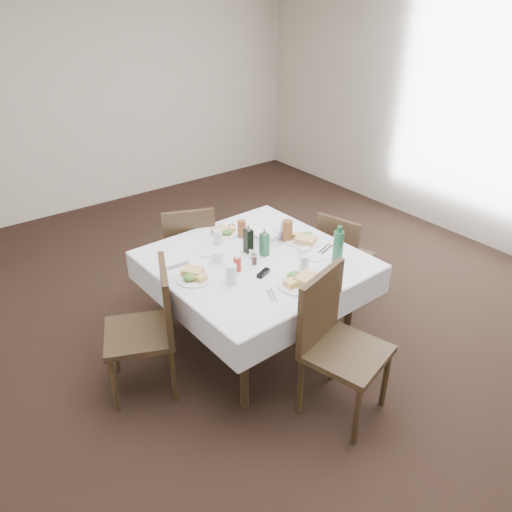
# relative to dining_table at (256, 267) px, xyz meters

# --- Properties ---
(ground_plane) EXTENTS (7.00, 7.00, 0.00)m
(ground_plane) POSITION_rel_dining_table_xyz_m (0.03, -0.03, -0.69)
(ground_plane) COLOR black
(room_shell) EXTENTS (6.04, 7.04, 2.80)m
(room_shell) POSITION_rel_dining_table_xyz_m (0.03, -0.03, 1.02)
(room_shell) COLOR beige
(room_shell) RESTS_ON ground
(dining_table) EXTENTS (1.46, 1.46, 0.76)m
(dining_table) POSITION_rel_dining_table_xyz_m (0.00, 0.00, 0.00)
(dining_table) COLOR black
(dining_table) RESTS_ON ground
(chair_north) EXTENTS (0.57, 0.57, 0.92)m
(chair_north) POSITION_rel_dining_table_xyz_m (-0.10, 0.84, -0.16)
(chair_north) COLOR black
(chair_north) RESTS_ON ground
(chair_south) EXTENTS (0.59, 0.59, 1.01)m
(chair_south) POSITION_rel_dining_table_xyz_m (-0.01, -0.85, -0.11)
(chair_south) COLOR black
(chair_south) RESTS_ON ground
(chair_east) EXTENTS (0.49, 0.49, 0.84)m
(chair_east) POSITION_rel_dining_table_xyz_m (0.96, 0.02, -0.20)
(chair_east) COLOR black
(chair_east) RESTS_ON ground
(chair_west) EXTENTS (0.60, 0.60, 0.96)m
(chair_west) POSITION_rel_dining_table_xyz_m (-0.86, 0.03, -0.14)
(chair_west) COLOR black
(chair_west) RESTS_ON ground
(meal_north) EXTENTS (0.24, 0.24, 0.05)m
(meal_north) POSITION_rel_dining_table_xyz_m (0.04, 0.48, 0.10)
(meal_north) COLOR white
(meal_north) RESTS_ON dining_table
(meal_south) EXTENTS (0.31, 0.31, 0.07)m
(meal_south) POSITION_rel_dining_table_xyz_m (0.03, -0.47, 0.10)
(meal_south) COLOR white
(meal_south) RESTS_ON dining_table
(meal_east) EXTENTS (0.28, 0.28, 0.06)m
(meal_east) POSITION_rel_dining_table_xyz_m (0.46, -0.02, 0.10)
(meal_east) COLOR white
(meal_east) RESTS_ON dining_table
(meal_west) EXTENTS (0.26, 0.26, 0.06)m
(meal_west) POSITION_rel_dining_table_xyz_m (-0.51, 0.03, 0.10)
(meal_west) COLOR white
(meal_west) RESTS_ON dining_table
(side_plate_a) EXTENTS (0.18, 0.18, 0.01)m
(side_plate_a) POSITION_rel_dining_table_xyz_m (-0.22, 0.28, 0.08)
(side_plate_a) COLOR white
(side_plate_a) RESTS_ON dining_table
(side_plate_b) EXTENTS (0.15, 0.15, 0.01)m
(side_plate_b) POSITION_rel_dining_table_xyz_m (0.35, -0.26, 0.08)
(side_plate_b) COLOR white
(side_plate_b) RESTS_ON dining_table
(water_n) EXTENTS (0.06, 0.06, 0.12)m
(water_n) POSITION_rel_dining_table_xyz_m (-0.10, 0.35, 0.14)
(water_n) COLOR silver
(water_n) RESTS_ON dining_table
(water_s) EXTENTS (0.06, 0.06, 0.12)m
(water_s) POSITION_rel_dining_table_xyz_m (0.17, -0.35, 0.14)
(water_s) COLOR silver
(water_s) RESTS_ON dining_table
(water_e) EXTENTS (0.07, 0.07, 0.13)m
(water_e) POSITION_rel_dining_table_xyz_m (0.39, 0.14, 0.14)
(water_e) COLOR silver
(water_e) RESTS_ON dining_table
(water_w) EXTENTS (0.08, 0.08, 0.14)m
(water_w) POSITION_rel_dining_table_xyz_m (-0.34, -0.17, 0.15)
(water_w) COLOR silver
(water_w) RESTS_ON dining_table
(iced_tea_a) EXTENTS (0.07, 0.07, 0.14)m
(iced_tea_a) POSITION_rel_dining_table_xyz_m (0.12, 0.35, 0.15)
(iced_tea_a) COLOR brown
(iced_tea_a) RESTS_ON dining_table
(iced_tea_b) EXTENTS (0.08, 0.08, 0.17)m
(iced_tea_b) POSITION_rel_dining_table_xyz_m (0.37, 0.08, 0.16)
(iced_tea_b) COLOR brown
(iced_tea_b) RESTS_ON dining_table
(bread_basket) EXTENTS (0.23, 0.23, 0.08)m
(bread_basket) POSITION_rel_dining_table_xyz_m (0.24, 0.18, 0.11)
(bread_basket) COLOR silver
(bread_basket) RESTS_ON dining_table
(oil_cruet_dark) EXTENTS (0.06, 0.06, 0.24)m
(oil_cruet_dark) POSITION_rel_dining_table_xyz_m (0.02, 0.11, 0.18)
(oil_cruet_dark) COLOR black
(oil_cruet_dark) RESTS_ON dining_table
(oil_cruet_green) EXTENTS (0.05, 0.05, 0.23)m
(oil_cruet_green) POSITION_rel_dining_table_xyz_m (0.08, 0.00, 0.17)
(oil_cruet_green) COLOR #205B39
(oil_cruet_green) RESTS_ON dining_table
(ketchup_bottle) EXTENTS (0.06, 0.06, 0.12)m
(ketchup_bottle) POSITION_rel_dining_table_xyz_m (-0.21, -0.06, 0.13)
(ketchup_bottle) COLOR red
(ketchup_bottle) RESTS_ON dining_table
(salt_shaker) EXTENTS (0.04, 0.04, 0.08)m
(salt_shaker) POSITION_rel_dining_table_xyz_m (-0.02, 0.02, 0.12)
(salt_shaker) COLOR white
(salt_shaker) RESTS_ON dining_table
(pepper_shaker) EXTENTS (0.04, 0.04, 0.08)m
(pepper_shaker) POSITION_rel_dining_table_xyz_m (-0.06, -0.06, 0.12)
(pepper_shaker) COLOR #432C21
(pepper_shaker) RESTS_ON dining_table
(coffee_mug) EXTENTS (0.12, 0.12, 0.09)m
(coffee_mug) POSITION_rel_dining_table_xyz_m (-0.25, 0.12, 0.12)
(coffee_mug) COLOR white
(coffee_mug) RESTS_ON dining_table
(sunglasses) EXTENTS (0.13, 0.08, 0.03)m
(sunglasses) POSITION_rel_dining_table_xyz_m (-0.10, -0.22, 0.09)
(sunglasses) COLOR black
(sunglasses) RESTS_ON dining_table
(green_bottle) EXTENTS (0.08, 0.08, 0.29)m
(green_bottle) POSITION_rel_dining_table_xyz_m (0.45, -0.40, 0.20)
(green_bottle) COLOR #205B39
(green_bottle) RESTS_ON dining_table
(sugar_caddy) EXTENTS (0.08, 0.05, 0.04)m
(sugar_caddy) POSITION_rel_dining_table_xyz_m (0.35, -0.16, 0.10)
(sugar_caddy) COLOR white
(sugar_caddy) RESTS_ON dining_table
(cutlery_n) EXTENTS (0.11, 0.20, 0.01)m
(cutlery_n) POSITION_rel_dining_table_xyz_m (0.15, 0.49, 0.08)
(cutlery_n) COLOR silver
(cutlery_n) RESTS_ON dining_table
(cutlery_s) EXTENTS (0.10, 0.16, 0.01)m
(cutlery_s) POSITION_rel_dining_table_xyz_m (-0.22, -0.47, 0.08)
(cutlery_s) COLOR silver
(cutlery_s) RESTS_ON dining_table
(cutlery_e) EXTENTS (0.19, 0.11, 0.01)m
(cutlery_e) POSITION_rel_dining_table_xyz_m (0.51, -0.22, 0.08)
(cutlery_e) COLOR silver
(cutlery_e) RESTS_ON dining_table
(cutlery_w) EXTENTS (0.17, 0.05, 0.01)m
(cutlery_w) POSITION_rel_dining_table_xyz_m (-0.52, 0.25, 0.08)
(cutlery_w) COLOR silver
(cutlery_w) RESTS_ON dining_table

